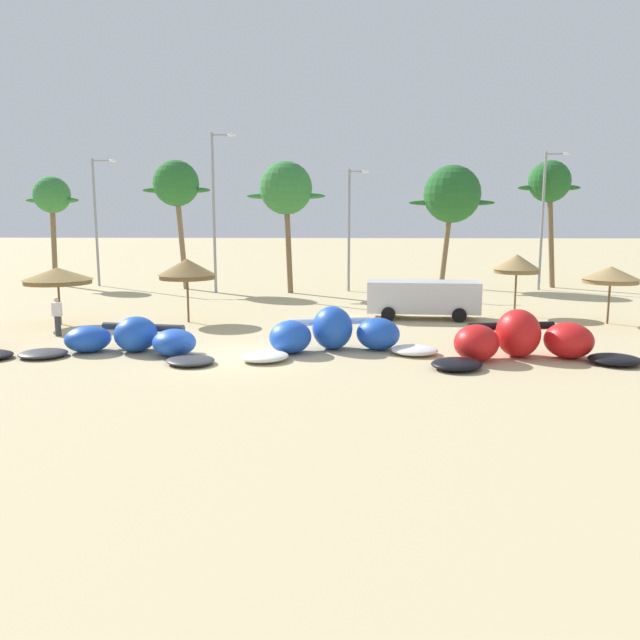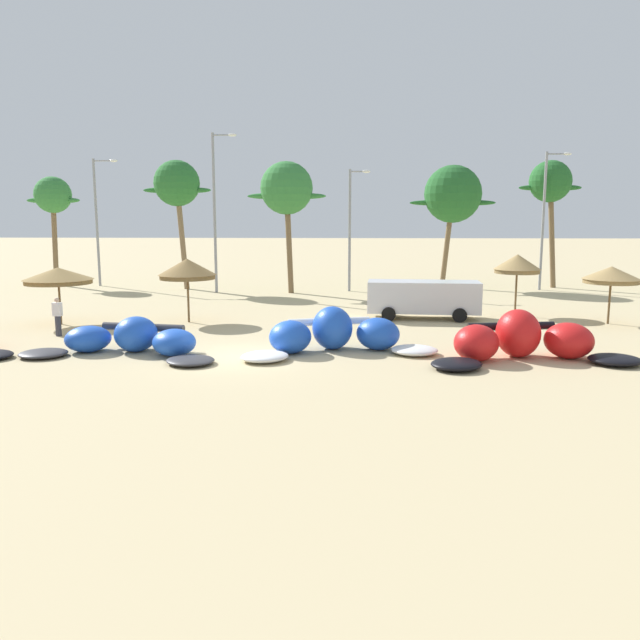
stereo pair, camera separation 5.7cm
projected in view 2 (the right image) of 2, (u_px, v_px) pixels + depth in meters
name	position (u px, v px, depth m)	size (l,w,h in m)	color
ground_plane	(239.00, 356.00, 22.58)	(260.00, 260.00, 0.00)	#C6B284
kite_left	(131.00, 340.00, 22.92)	(7.58, 4.05, 1.30)	#333338
kite_left_of_center	(335.00, 335.00, 23.29)	(7.33, 4.31, 1.62)	white
kite_center	(523.00, 341.00, 21.94)	(7.58, 4.07, 1.71)	black
beach_umbrella_near_van	(58.00, 276.00, 28.94)	(3.13, 3.13, 2.64)	brown
beach_umbrella_middle	(187.00, 269.00, 29.46)	(2.71, 2.71, 3.00)	brown
beach_umbrella_near_palms	(517.00, 264.00, 31.48)	(2.32, 2.32, 3.09)	brown
beach_umbrella_outermost	(611.00, 275.00, 29.03)	(2.57, 2.57, 2.68)	brown
parked_van	(421.00, 296.00, 30.74)	(5.50, 2.42, 1.84)	silver
person_near_kites	(58.00, 317.00, 26.25)	(0.36, 0.24, 1.62)	#383842
palm_leftmost	(53.00, 197.00, 45.18)	(3.90, 2.60, 7.80)	brown
palm_left	(177.00, 185.00, 42.62)	(4.64, 3.09, 8.74)	#7F6647
palm_left_of_gap	(287.00, 189.00, 40.37)	(5.07, 3.38, 8.45)	brown
palm_center_left	(453.00, 195.00, 43.94)	(5.99, 4.00, 8.51)	brown
palm_center_right	(550.00, 184.00, 43.46)	(4.31, 2.87, 8.80)	brown
lamppost_west	(98.00, 215.00, 44.93)	(1.83, 0.24, 8.99)	gray
lamppost_west_center	(216.00, 206.00, 40.83)	(1.64, 0.24, 10.24)	gray
lamppost_east_center	(351.00, 224.00, 41.69)	(1.44, 0.24, 8.02)	gray
lamppost_east	(545.00, 214.00, 42.32)	(1.72, 0.24, 9.21)	gray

